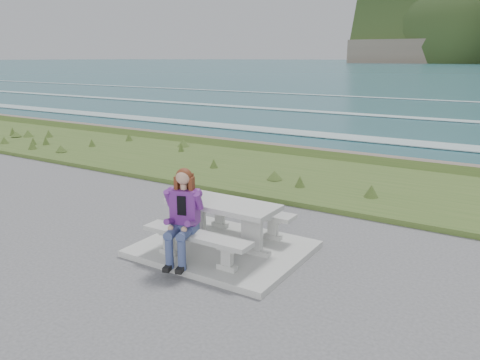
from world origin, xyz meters
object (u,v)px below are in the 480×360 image
(bench_landward, at_px, (197,240))
(seated_woman, at_px, (182,229))
(picnic_table, at_px, (223,212))
(bench_seaward, at_px, (246,214))

(bench_landward, distance_m, seated_woman, 0.27)
(bench_landward, bearing_deg, seated_woman, -143.61)
(picnic_table, height_order, seated_woman, seated_woman)
(picnic_table, distance_m, seated_woman, 0.85)
(picnic_table, bearing_deg, bench_seaward, 90.00)
(picnic_table, xyz_separation_m, bench_seaward, (0.00, 0.70, -0.23))
(picnic_table, distance_m, bench_landward, 0.74)
(seated_woman, bearing_deg, bench_seaward, 66.92)
(bench_seaward, height_order, seated_woman, seated_woman)
(picnic_table, height_order, bench_seaward, picnic_table)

